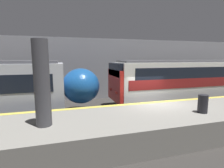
% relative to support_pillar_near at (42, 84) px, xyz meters
% --- Properties ---
extents(ground_plane, '(120.00, 120.00, 0.00)m').
position_rel_support_pillar_near_xyz_m(ground_plane, '(5.88, 2.05, -2.74)').
color(ground_plane, '#33302D').
extents(platform, '(40.00, 3.65, 1.15)m').
position_rel_support_pillar_near_xyz_m(platform, '(5.88, 0.23, -2.17)').
color(platform, gray).
rests_on(platform, ground).
extents(station_rear_barrier, '(50.00, 0.15, 5.38)m').
position_rel_support_pillar_near_xyz_m(station_rear_barrier, '(5.88, 8.60, -0.05)').
color(station_rear_barrier, '#939399').
rests_on(station_rear_barrier, ground).
extents(support_pillar_near, '(0.57, 0.57, 3.21)m').
position_rel_support_pillar_near_xyz_m(support_pillar_near, '(0.00, 0.00, 0.00)').
color(support_pillar_near, '#47474C').
rests_on(support_pillar_near, platform).
extents(train_boxy, '(14.90, 2.89, 3.50)m').
position_rel_support_pillar_near_xyz_m(train_boxy, '(11.57, 4.64, -0.94)').
color(train_boxy, black).
rests_on(train_boxy, ground).
extents(trash_bin, '(0.44, 0.44, 0.85)m').
position_rel_support_pillar_near_xyz_m(trash_bin, '(6.95, -0.43, -1.18)').
color(trash_bin, '#232328').
rests_on(trash_bin, platform).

